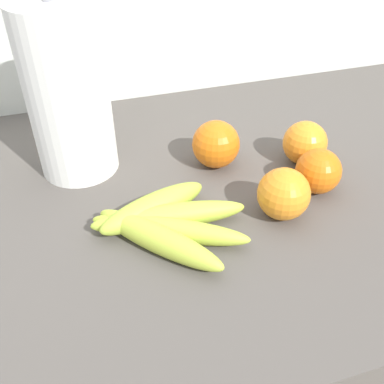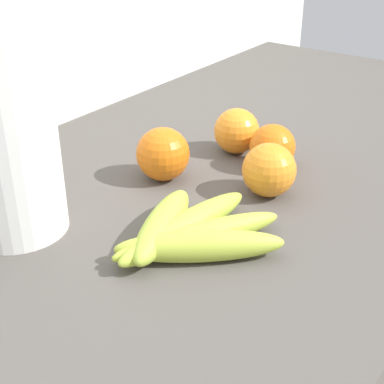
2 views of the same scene
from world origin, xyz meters
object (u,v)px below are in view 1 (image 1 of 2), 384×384
object	(u,v)px
orange_back_left	(305,143)
orange_front	(284,194)
orange_center	(216,144)
banana_bunch	(162,222)
paper_towel_roll	(68,93)
orange_right	(318,171)

from	to	relation	value
orange_back_left	orange_front	distance (m)	0.15
orange_front	orange_center	size ratio (longest dim) A/B	0.96
banana_bunch	paper_towel_roll	xyz separation A→B (m)	(-0.09, 0.19, 0.11)
banana_bunch	orange_back_left	size ratio (longest dim) A/B	3.01
banana_bunch	paper_towel_roll	size ratio (longest dim) A/B	0.75
banana_bunch	orange_center	bearing A→B (deg)	47.04
orange_center	paper_towel_roll	xyz separation A→B (m)	(-0.21, 0.06, 0.09)
orange_back_left	paper_towel_roll	distance (m)	0.38
orange_back_left	orange_right	size ratio (longest dim) A/B	1.05
banana_bunch	orange_back_left	xyz separation A→B (m)	(0.26, 0.10, 0.02)
banana_bunch	orange_center	size ratio (longest dim) A/B	2.80
banana_bunch	orange_front	bearing A→B (deg)	-4.71
orange_front	orange_right	xyz separation A→B (m)	(0.08, 0.04, -0.00)
banana_bunch	paper_towel_roll	distance (m)	0.24
orange_center	orange_front	bearing A→B (deg)	-72.40
orange_center	orange_right	distance (m)	0.16
orange_back_left	orange_center	distance (m)	0.15
orange_center	banana_bunch	bearing A→B (deg)	-132.96
orange_back_left	orange_right	xyz separation A→B (m)	(-0.02, -0.07, -0.00)
banana_bunch	orange_right	xyz separation A→B (m)	(0.25, 0.02, 0.02)
orange_center	paper_towel_roll	distance (m)	0.24
orange_back_left	orange_right	bearing A→B (deg)	-103.94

